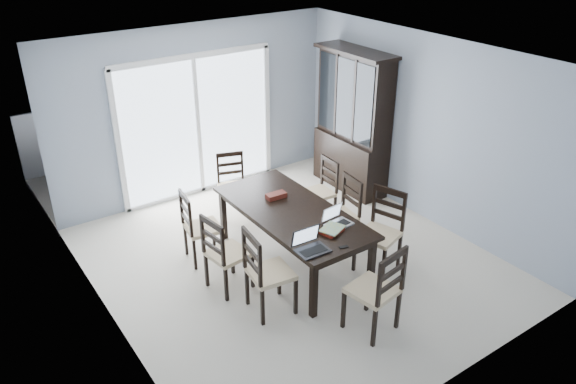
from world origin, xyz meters
name	(u,v)px	position (x,y,z in m)	size (l,w,h in m)	color
floor	(292,262)	(0.00, 0.00, 0.00)	(5.00, 5.00, 0.00)	silver
ceiling	(293,58)	(0.00, 0.00, 2.60)	(5.00, 5.00, 0.00)	white
back_wall	(196,112)	(0.00, 2.50, 1.30)	(4.50, 0.02, 2.60)	#8E99AA
wall_left	(102,225)	(-2.25, 0.00, 1.30)	(0.02, 5.00, 2.60)	#8E99AA
wall_right	(426,130)	(2.25, 0.00, 1.30)	(0.02, 5.00, 2.60)	#8E99AA
balcony	(176,171)	(0.00, 3.50, -0.05)	(4.50, 2.00, 0.10)	gray
railing	(149,122)	(0.00, 4.50, 0.55)	(4.50, 0.06, 1.10)	#99999E
dining_table	(292,216)	(0.00, 0.00, 0.67)	(1.00, 2.20, 0.75)	black
china_hutch	(353,123)	(2.02, 1.25, 1.07)	(0.50, 1.38, 2.20)	black
sliding_door	(198,126)	(0.00, 2.48, 1.09)	(2.52, 0.05, 2.18)	silver
chair_left_near	(262,265)	(-0.83, -0.62, 0.63)	(0.51, 0.50, 1.19)	black
chair_left_mid	(221,247)	(-1.00, -0.02, 0.60)	(0.49, 0.48, 1.13)	black
chair_left_far	(195,220)	(-0.96, 0.72, 0.59)	(0.49, 0.48, 1.11)	black
chair_right_near	(383,221)	(0.88, -0.69, 0.63)	(0.58, 0.57, 1.19)	black
chair_right_mid	(344,205)	(0.80, -0.05, 0.59)	(0.48, 0.47, 1.12)	black
chair_right_far	(323,183)	(1.01, 0.66, 0.56)	(0.43, 0.42, 1.06)	black
chair_end_near	(381,283)	(-0.02, -1.60, 0.64)	(0.52, 0.53, 1.20)	black
chair_end_far	(232,177)	(0.05, 1.58, 0.56)	(0.50, 0.51, 1.05)	black
laptop_dark	(313,247)	(-0.35, -0.87, 0.81)	(0.36, 0.26, 0.24)	black
laptop_silver	(339,221)	(0.24, -0.60, 0.80)	(0.33, 0.24, 0.21)	#BABABC
book_stack	(332,230)	(0.08, -0.67, 0.77)	(0.34, 0.30, 0.05)	maroon
cell_phone	(344,247)	(-0.02, -1.00, 0.76)	(0.10, 0.05, 0.01)	black
game_box	(276,196)	(0.02, 0.38, 0.78)	(0.26, 0.13, 0.06)	#4C140F
hot_tub	(139,150)	(-0.57, 3.57, 0.45)	(2.05, 1.92, 0.89)	brown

